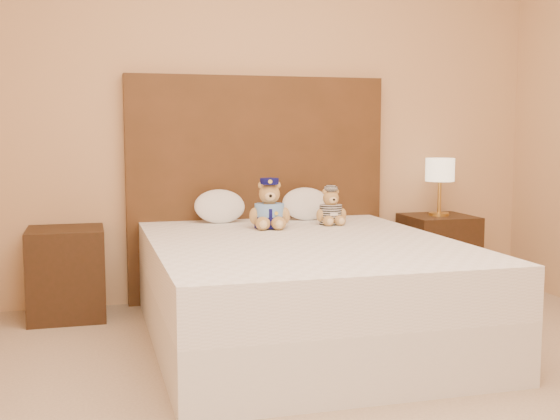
# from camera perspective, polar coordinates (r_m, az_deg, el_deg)

# --- Properties ---
(bed) EXTENTS (1.60, 2.00, 0.55)m
(bed) POSITION_cam_1_polar(r_m,az_deg,el_deg) (3.85, 1.75, -6.47)
(bed) COLOR white
(bed) RESTS_ON ground
(headboard) EXTENTS (1.75, 0.08, 1.50)m
(headboard) POSITION_cam_1_polar(r_m,az_deg,el_deg) (4.75, -1.82, 1.76)
(headboard) COLOR #512F18
(headboard) RESTS_ON ground
(nightstand_left) EXTENTS (0.45, 0.45, 0.55)m
(nightstand_left) POSITION_cam_1_polar(r_m,az_deg,el_deg) (4.47, -16.96, -4.94)
(nightstand_left) COLOR #321C10
(nightstand_left) RESTS_ON ground
(nightstand_right) EXTENTS (0.45, 0.45, 0.55)m
(nightstand_right) POSITION_cam_1_polar(r_m,az_deg,el_deg) (5.06, 12.71, -3.54)
(nightstand_right) COLOR #321C10
(nightstand_right) RESTS_ON ground
(lamp) EXTENTS (0.20, 0.20, 0.40)m
(lamp) POSITION_cam_1_polar(r_m,az_deg,el_deg) (4.99, 12.87, 2.97)
(lamp) COLOR gold
(lamp) RESTS_ON nightstand_right
(teddy_police) EXTENTS (0.30, 0.29, 0.30)m
(teddy_police) POSITION_cam_1_polar(r_m,az_deg,el_deg) (4.23, -0.87, 0.52)
(teddy_police) COLOR #A97541
(teddy_police) RESTS_ON bed
(teddy_prisoner) EXTENTS (0.21, 0.20, 0.23)m
(teddy_prisoner) POSITION_cam_1_polar(r_m,az_deg,el_deg) (4.42, 4.14, 0.31)
(teddy_prisoner) COLOR #A97541
(teddy_prisoner) RESTS_ON bed
(pillow_left) EXTENTS (0.33, 0.21, 0.23)m
(pillow_left) POSITION_cam_1_polar(r_m,az_deg,el_deg) (4.52, -4.93, 0.44)
(pillow_left) COLOR white
(pillow_left) RESTS_ON bed
(pillow_right) EXTENTS (0.33, 0.21, 0.23)m
(pillow_right) POSITION_cam_1_polar(r_m,az_deg,el_deg) (4.66, 2.14, 0.64)
(pillow_right) COLOR white
(pillow_right) RESTS_ON bed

